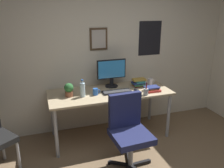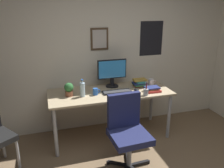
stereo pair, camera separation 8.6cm
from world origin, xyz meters
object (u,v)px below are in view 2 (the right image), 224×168
(potted_plant, at_px, (69,89))
(book_stack_left, at_px, (153,89))
(office_chair, at_px, (127,129))
(monitor, at_px, (112,72))
(water_bottle, at_px, (82,89))
(coffee_mug_near, at_px, (96,92))
(pen_cup, at_px, (146,92))
(keyboard, at_px, (117,92))
(computer_mouse, at_px, (137,90))
(coffee_mug_far, at_px, (151,82))
(book_stack_right, at_px, (140,83))

(potted_plant, distance_m, book_stack_left, 1.23)
(office_chair, xyz_separation_m, potted_plant, (-0.61, 0.74, 0.33))
(monitor, bearing_deg, water_bottle, -151.08)
(coffee_mug_near, relative_size, pen_cup, 0.55)
(water_bottle, bearing_deg, pen_cup, -14.22)
(office_chair, xyz_separation_m, coffee_mug_near, (-0.24, 0.68, 0.27))
(monitor, relative_size, keyboard, 1.07)
(book_stack_left, bearing_deg, water_bottle, 174.47)
(book_stack_left, bearing_deg, computer_mouse, 161.58)
(office_chair, distance_m, coffee_mug_far, 1.14)
(keyboard, xyz_separation_m, coffee_mug_near, (-0.32, 0.00, 0.04))
(monitor, xyz_separation_m, book_stack_right, (0.42, -0.12, -0.18))
(coffee_mug_far, bearing_deg, office_chair, -130.38)
(coffee_mug_near, bearing_deg, office_chair, -70.54)
(potted_plant, xyz_separation_m, book_stack_right, (1.12, 0.10, -0.04))
(office_chair, bearing_deg, keyboard, 83.14)
(keyboard, xyz_separation_m, computer_mouse, (0.30, -0.03, 0.01))
(computer_mouse, distance_m, coffee_mug_far, 0.39)
(keyboard, relative_size, pen_cup, 2.15)
(office_chair, bearing_deg, pen_cup, 45.52)
(office_chair, bearing_deg, book_stack_right, 58.68)
(potted_plant, relative_size, book_stack_right, 0.90)
(book_stack_right, bearing_deg, computer_mouse, -123.77)
(coffee_mug_far, relative_size, potted_plant, 0.62)
(book_stack_right, bearing_deg, potted_plant, -175.15)
(coffee_mug_far, height_order, book_stack_left, coffee_mug_far)
(computer_mouse, bearing_deg, water_bottle, 178.25)
(water_bottle, xyz_separation_m, coffee_mug_far, (1.14, 0.17, -0.05))
(water_bottle, relative_size, book_stack_left, 1.14)
(book_stack_left, height_order, book_stack_right, book_stack_right)
(pen_cup, bearing_deg, keyboard, 147.99)
(coffee_mug_near, xyz_separation_m, pen_cup, (0.68, -0.23, 0.01))
(potted_plant, bearing_deg, book_stack_right, 4.85)
(office_chair, height_order, keyboard, office_chair)
(book_stack_right, bearing_deg, office_chair, -121.32)
(water_bottle, bearing_deg, book_stack_right, 10.09)
(water_bottle, distance_m, book_stack_right, 0.95)
(computer_mouse, xyz_separation_m, water_bottle, (-0.81, 0.02, 0.09))
(keyboard, height_order, coffee_mug_near, coffee_mug_near)
(computer_mouse, height_order, water_bottle, water_bottle)
(computer_mouse, bearing_deg, coffee_mug_near, 176.92)
(monitor, relative_size, coffee_mug_near, 4.22)
(coffee_mug_far, xyz_separation_m, book_stack_left, (-0.11, -0.27, -0.02))
(pen_cup, xyz_separation_m, book_stack_left, (0.17, 0.12, -0.02))
(office_chair, xyz_separation_m, book_stack_right, (0.51, 0.84, 0.28))
(office_chair, bearing_deg, coffee_mug_far, 49.62)
(office_chair, xyz_separation_m, computer_mouse, (0.38, 0.65, 0.24))
(potted_plant, bearing_deg, computer_mouse, -5.58)
(keyboard, distance_m, book_stack_right, 0.46)
(office_chair, distance_m, potted_plant, 1.01)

